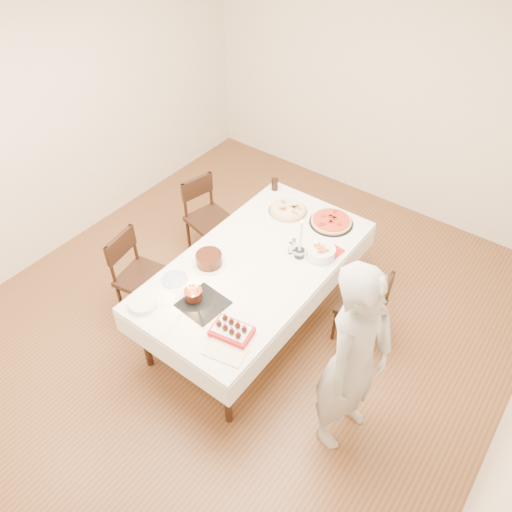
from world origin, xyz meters
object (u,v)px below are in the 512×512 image
Objects in this scene: chair_left_dessert at (143,278)px; pasta_bowl at (321,252)px; dining_table at (256,293)px; chair_left_savory at (210,220)px; cola_glass at (275,184)px; person at (354,362)px; chair_right_savory at (361,306)px; taper_candle at (300,238)px; strawberry_box at (232,331)px; birthday_cake at (193,291)px; pizza_pepperoni at (331,221)px; pizza_white at (288,210)px; layer_cake at (209,259)px.

pasta_bowl is at bearing -155.21° from chair_left_dessert.
dining_table is 0.70m from pasta_bowl.
chair_left_savory is 6.97× the size of cola_glass.
person reaches higher than chair_left_dessert.
dining_table is at bearing -63.07° from cola_glass.
chair_right_savory is at bearing -169.83° from chair_left_savory.
taper_candle is at bearing 57.77° from person.
strawberry_box is at bearing -119.28° from chair_right_savory.
strawberry_box is at bearing -64.38° from cola_glass.
chair_left_savory reaches higher than dining_table.
cola_glass reaches higher than chair_left_dessert.
chair_left_savory is at bearing 153.09° from dining_table.
birthday_cake is at bearing 168.68° from strawberry_box.
dining_table is 2.46× the size of chair_left_dessert.
taper_candle is at bearing -88.89° from pizza_pepperoni.
pizza_white is 2.54× the size of birthday_cake.
cola_glass is at bearing -123.40° from chair_left_savory.
pizza_white is 1.35m from birthday_cake.
dining_table is at bearing -76.49° from pizza_white.
person is at bearing 6.97° from birthday_cake.
chair_right_savory is at bearing 12.70° from taper_candle.
person is at bearing -38.74° from taper_candle.
chair_left_savory is at bearing -96.30° from chair_left_dessert.
pizza_white is (-1.00, 0.32, 0.39)m from chair_right_savory.
chair_left_dessert is at bearing 106.80° from chair_left_savory.
dining_table is 5.84× the size of pizza_white.
pizza_pepperoni is 1.36× the size of strawberry_box.
chair_left_savory is 2.12× the size of taper_candle.
pizza_pepperoni is at bearing -140.62° from chair_left_dessert.
chair_left_savory reaches higher than chair_right_savory.
cola_glass is (0.48, 0.46, 0.38)m from chair_left_savory.
strawberry_box is (0.06, -0.99, -0.16)m from taper_candle.
dining_table is 0.78m from birthday_cake.
pizza_pepperoni is at bearing 75.26° from birthday_cake.
taper_candle is at bearing -42.51° from cola_glass.
strawberry_box is at bearing 160.06° from chair_left_dessert.
layer_cake is (0.19, -1.20, -0.01)m from cola_glass.
pizza_pepperoni is (-0.93, 1.28, -0.07)m from person.
chair_left_dessert is at bearing 97.89° from person.
birthday_cake is (0.82, -1.10, 0.41)m from chair_left_savory.
person reaches higher than cola_glass.
chair_left_savory is at bearing 172.92° from chair_right_savory.
dining_table is 5.33× the size of pizza_pepperoni.
layer_cake is at bearing 112.98° from birthday_cake.
cola_glass is at bearing 147.54° from pasta_bowl.
pizza_white is (-1.34, 1.19, -0.07)m from person.
layer_cake reaches higher than dining_table.
chair_left_dessert is 1.47m from taper_candle.
cola_glass is at bearing -116.03° from chair_left_dessert.
cola_glass reaches higher than pizza_pepperoni.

